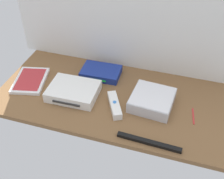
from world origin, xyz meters
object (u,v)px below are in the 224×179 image
game_console (73,91)px  sensor_bar (149,142)px  mini_computer (152,100)px  stylus_pen (193,116)px  game_case (30,80)px  network_router (101,72)px  remote_wand (115,105)px

game_console → sensor_bar: 40.49cm
mini_computer → stylus_pen: bearing=-5.0°
game_case → network_router: 32.88cm
mini_computer → remote_wand: mini_computer is taller
mini_computer → stylus_pen: 17.61cm
stylus_pen → remote_wand: bearing=-171.7°
network_router → remote_wand: bearing=-59.4°
mini_computer → sensor_bar: 20.84cm
mini_computer → network_router: mini_computer is taller
remote_wand → stylus_pen: bearing=-19.1°
mini_computer → stylus_pen: (17.39, -1.53, -2.29)cm
remote_wand → network_router: bearing=95.5°
stylus_pen → network_router: bearing=161.3°
sensor_bar → stylus_pen: size_ratio=2.67×
mini_computer → game_case: (-56.54, -0.98, -1.88)cm
remote_wand → game_case: bearing=145.7°
remote_wand → stylus_pen: 32.08cm
game_case → network_router: size_ratio=1.17×
sensor_bar → remote_wand: bearing=142.7°
game_console → game_case: (-22.80, 2.73, -1.44)cm
sensor_bar → game_console: bearing=157.7°
game_console → remote_wand: (19.41, -2.44, -0.69)cm
network_router → stylus_pen: 46.88cm
game_console → network_router: 18.45cm
mini_computer → network_router: size_ratio=0.99×
game_case → stylus_pen: game_case is taller
remote_wand → sensor_bar: 22.58cm
mini_computer → network_router: bearing=153.5°
network_router → stylus_pen: size_ratio=2.05×
remote_wand → sensor_bar: bearing=-66.9°
network_router → sensor_bar: 45.38cm
mini_computer → game_case: mini_computer is taller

